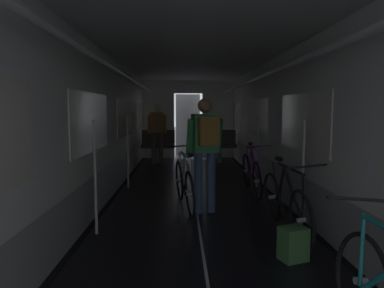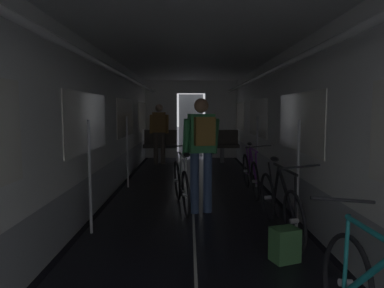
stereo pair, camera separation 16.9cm
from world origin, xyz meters
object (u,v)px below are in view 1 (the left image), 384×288
(bench_seat_far_left, at_px, (158,143))
(bench_seat_far_right, at_px, (220,143))
(bicycle_white_in_aisle, at_px, (184,184))
(backpack_on_floor, at_px, (293,244))
(bicycle_black, at_px, (285,203))
(bicycle_purple, at_px, (252,173))
(person_standing_near_bench, at_px, (157,130))
(person_cyclist_aisle, at_px, (205,145))

(bench_seat_far_left, xyz_separation_m, bench_seat_far_right, (1.80, 0.00, 0.00))
(bench_seat_far_left, bearing_deg, bicycle_white_in_aisle, -81.55)
(bench_seat_far_right, bearing_deg, backpack_on_floor, -89.98)
(bicycle_white_in_aisle, xyz_separation_m, backpack_on_floor, (1.08, -1.94, -0.21))
(bench_seat_far_left, distance_m, bench_seat_far_right, 1.80)
(bicycle_black, bearing_deg, backpack_on_floor, -100.38)
(bicycle_purple, bearing_deg, bench_seat_far_right, 92.26)
(person_standing_near_bench, bearing_deg, bicycle_white_in_aisle, -80.89)
(person_cyclist_aisle, bearing_deg, bicycle_black, -44.61)
(bench_seat_far_left, bearing_deg, person_cyclist_aisle, -78.71)
(bicycle_black, bearing_deg, person_cyclist_aisle, 135.39)
(bench_seat_far_right, distance_m, person_standing_near_bench, 1.88)
(person_standing_near_bench, bearing_deg, person_cyclist_aisle, -77.87)
(person_cyclist_aisle, xyz_separation_m, backpack_on_floor, (0.78, -1.67, -0.85))
(person_cyclist_aisle, bearing_deg, bench_seat_far_right, 81.41)
(bench_seat_far_right, height_order, bicycle_white_in_aisle, bench_seat_far_right)
(bicycle_black, bearing_deg, bench_seat_far_right, 91.35)
(backpack_on_floor, bearing_deg, bicycle_purple, 86.97)
(backpack_on_floor, bearing_deg, bicycle_white_in_aisle, 119.14)
(person_cyclist_aisle, distance_m, bicycle_white_in_aisle, 0.75)
(bench_seat_far_right, bearing_deg, bicycle_white_in_aisle, -102.51)
(bicycle_black, xyz_separation_m, backpack_on_floor, (-0.14, -0.76, -0.21))
(bench_seat_far_right, height_order, person_standing_near_bench, person_standing_near_bench)
(bench_seat_far_left, relative_size, bicycle_white_in_aisle, 0.58)
(person_standing_near_bench, bearing_deg, bicycle_black, -71.08)
(person_cyclist_aisle, bearing_deg, backpack_on_floor, -65.00)
(bicycle_purple, relative_size, bicycle_white_in_aisle, 1.01)
(person_standing_near_bench, xyz_separation_m, backpack_on_floor, (1.80, -6.42, -0.81))
(person_standing_near_bench, relative_size, backpack_on_floor, 4.96)
(bicycle_purple, bearing_deg, backpack_on_floor, -93.03)
(person_standing_near_bench, bearing_deg, bench_seat_far_right, 11.83)
(bench_seat_far_right, bearing_deg, bench_seat_far_left, 180.00)
(person_cyclist_aisle, bearing_deg, person_standing_near_bench, 102.13)
(bench_seat_far_right, bearing_deg, bicycle_purple, -87.74)
(bicycle_black, height_order, bicycle_white_in_aisle, bicycle_black)
(bench_seat_far_right, distance_m, backpack_on_floor, 6.81)
(bicycle_white_in_aisle, bearing_deg, backpack_on_floor, -60.86)
(bicycle_black, distance_m, person_standing_near_bench, 6.01)
(person_cyclist_aisle, relative_size, backpack_on_floor, 4.96)
(bench_seat_far_right, distance_m, bicycle_purple, 3.93)
(bicycle_black, xyz_separation_m, person_cyclist_aisle, (-0.92, 0.91, 0.63))
(bicycle_white_in_aisle, distance_m, person_standing_near_bench, 4.58)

